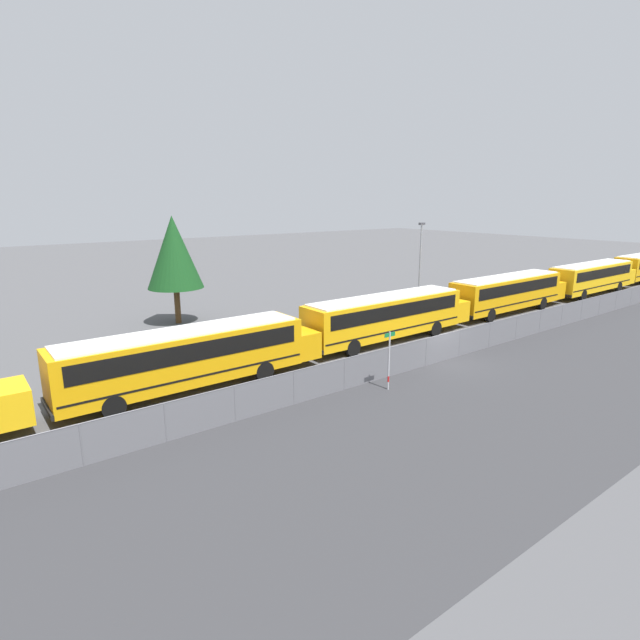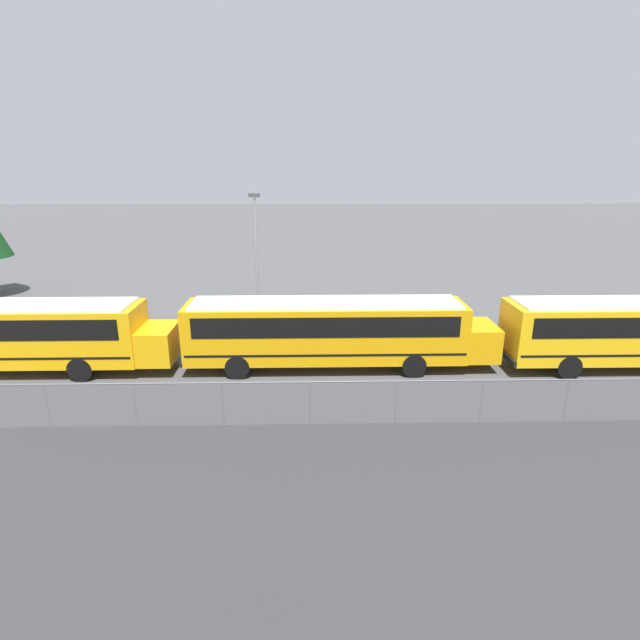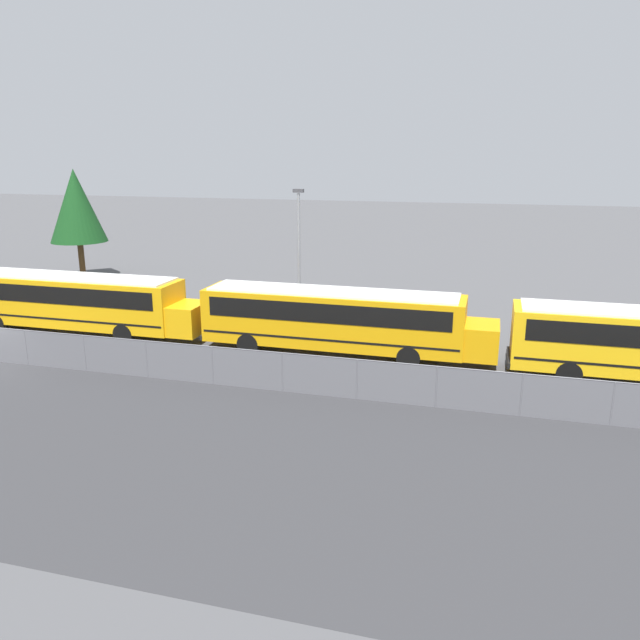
# 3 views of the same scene
# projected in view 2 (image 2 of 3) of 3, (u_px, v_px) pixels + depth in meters

# --- Properties ---
(school_bus_3) EXTENTS (13.77, 2.51, 3.09)m
(school_bus_3) POSITION_uv_depth(u_px,v_px,m) (6.00, 332.00, 21.61)
(school_bus_3) COLOR #EDA80F
(school_bus_3) RESTS_ON ground_plane
(school_bus_4) EXTENTS (13.77, 2.51, 3.09)m
(school_bus_4) POSITION_uv_depth(u_px,v_px,m) (332.00, 328.00, 22.00)
(school_bus_4) COLOR orange
(school_bus_4) RESTS_ON ground_plane
(light_pole) EXTENTS (0.60, 0.24, 7.31)m
(light_pole) POSITION_uv_depth(u_px,v_px,m) (256.00, 255.00, 27.37)
(light_pole) COLOR gray
(light_pole) RESTS_ON ground_plane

